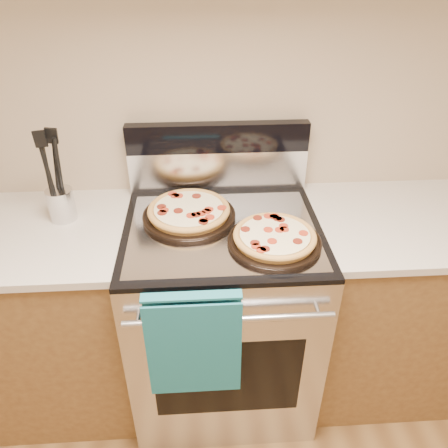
{
  "coord_description": "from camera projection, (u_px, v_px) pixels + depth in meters",
  "views": [
    {
      "loc": [
        -0.08,
        0.25,
        1.84
      ],
      "look_at": [
        -0.0,
        1.55,
        1.0
      ],
      "focal_mm": 35.0,
      "sensor_mm": 36.0,
      "label": 1
    }
  ],
  "objects": [
    {
      "name": "wall_back",
      "position": [
        217.0,
        88.0,
        1.74
      ],
      "size": [
        4.0,
        0.0,
        4.0
      ],
      "primitive_type": "plane",
      "rotation": [
        1.57,
        0.0,
        0.0
      ],
      "color": "tan",
      "rests_on": "ground"
    },
    {
      "name": "range_body",
      "position": [
        223.0,
        315.0,
        1.94
      ],
      "size": [
        0.76,
        0.68,
        0.9
      ],
      "primitive_type": "cube",
      "color": "#B7B7BC",
      "rests_on": "ground"
    },
    {
      "name": "oven_window",
      "position": [
        228.0,
        378.0,
        1.66
      ],
      "size": [
        0.56,
        0.01,
        0.4
      ],
      "primitive_type": "cube",
      "color": "black",
      "rests_on": "range_body"
    },
    {
      "name": "cooktop",
      "position": [
        222.0,
        229.0,
        1.68
      ],
      "size": [
        0.76,
        0.68,
        0.02
      ],
      "primitive_type": "cube",
      "color": "black",
      "rests_on": "range_body"
    },
    {
      "name": "backsplash_lower",
      "position": [
        218.0,
        170.0,
        1.89
      ],
      "size": [
        0.76,
        0.06,
        0.18
      ],
      "primitive_type": "cube",
      "color": "silver",
      "rests_on": "cooktop"
    },
    {
      "name": "backsplash_upper",
      "position": [
        218.0,
        137.0,
        1.81
      ],
      "size": [
        0.76,
        0.06,
        0.12
      ],
      "primitive_type": "cube",
      "color": "black",
      "rests_on": "backsplash_lower"
    },
    {
      "name": "oven_handle",
      "position": [
        229.0,
        320.0,
        1.43
      ],
      "size": [
        0.7,
        0.03,
        0.03
      ],
      "primitive_type": "cylinder",
      "rotation": [
        0.0,
        1.57,
        0.0
      ],
      "color": "silver",
      "rests_on": "range_body"
    },
    {
      "name": "dish_towel",
      "position": [
        194.0,
        343.0,
        1.48
      ],
      "size": [
        0.32,
        0.05,
        0.42
      ],
      "primitive_type": null,
      "color": "navy",
      "rests_on": "oven_handle"
    },
    {
      "name": "foil_sheet",
      "position": [
        223.0,
        230.0,
        1.65
      ],
      "size": [
        0.7,
        0.55,
        0.01
      ],
      "primitive_type": "cube",
      "color": "gray",
      "rests_on": "cooktop"
    },
    {
      "name": "cabinet_left",
      "position": [
        23.0,
        321.0,
        1.92
      ],
      "size": [
        1.0,
        0.62,
        0.88
      ],
      "primitive_type": "cube",
      "color": "brown",
      "rests_on": "ground"
    },
    {
      "name": "cabinet_right",
      "position": [
        412.0,
        303.0,
        2.01
      ],
      "size": [
        1.0,
        0.62,
        0.88
      ],
      "primitive_type": "cube",
      "color": "brown",
      "rests_on": "ground"
    },
    {
      "name": "countertop_right",
      "position": [
        439.0,
        220.0,
        1.76
      ],
      "size": [
        1.02,
        0.64,
        0.03
      ],
      "primitive_type": "cube",
      "color": "#BEB6AA",
      "rests_on": "cabinet_right"
    },
    {
      "name": "pepperoni_pizza_back",
      "position": [
        189.0,
        212.0,
        1.71
      ],
      "size": [
        0.42,
        0.42,
        0.05
      ],
      "primitive_type": null,
      "rotation": [
        0.0,
        0.0,
        0.17
      ],
      "color": "#AA7834",
      "rests_on": "foil_sheet"
    },
    {
      "name": "pepperoni_pizza_front",
      "position": [
        275.0,
        238.0,
        1.56
      ],
      "size": [
        0.43,
        0.43,
        0.04
      ],
      "primitive_type": null,
      "rotation": [
        0.0,
        0.0,
        0.38
      ],
      "color": "#AA7834",
      "rests_on": "foil_sheet"
    },
    {
      "name": "utensil_crock",
      "position": [
        62.0,
        205.0,
        1.71
      ],
      "size": [
        0.13,
        0.13,
        0.13
      ],
      "primitive_type": "cylinder",
      "rotation": [
        0.0,
        0.0,
        0.36
      ],
      "color": "silver",
      "rests_on": "countertop_left"
    }
  ]
}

